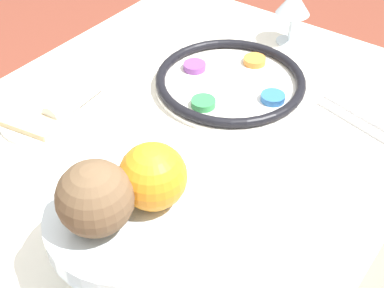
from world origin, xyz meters
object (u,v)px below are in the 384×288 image
at_px(fruit_stand, 130,225).
at_px(seder_plate, 232,82).
at_px(napkin_roll, 75,98).
at_px(orange_fruit, 153,176).
at_px(wine_glass, 294,4).
at_px(bread_plate, 40,117).
at_px(coconut, 95,198).

bearing_deg(fruit_stand, seder_plate, -163.94).
bearing_deg(seder_plate, napkin_roll, -42.15).
bearing_deg(fruit_stand, orange_fruit, 160.16).
height_order(seder_plate, wine_glass, wine_glass).
bearing_deg(wine_glass, napkin_roll, -24.76).
bearing_deg(fruit_stand, wine_glass, -169.59).
xyz_separation_m(fruit_stand, napkin_roll, (-0.23, -0.35, -0.07)).
bearing_deg(wine_glass, seder_plate, -1.02).
bearing_deg(napkin_roll, seder_plate, 137.85).
distance_m(wine_glass, bread_plate, 0.61).
bearing_deg(orange_fruit, wine_glass, -167.93).
bearing_deg(bread_plate, napkin_roll, 163.59).
bearing_deg(orange_fruit, bread_plate, -106.41).
height_order(fruit_stand, orange_fruit, orange_fruit).
xyz_separation_m(orange_fruit, napkin_roll, (-0.19, -0.37, -0.14)).
height_order(seder_plate, napkin_roll, napkin_roll).
height_order(seder_plate, fruit_stand, fruit_stand).
xyz_separation_m(wine_glass, napkin_roll, (0.48, -0.22, -0.08)).
xyz_separation_m(seder_plate, bread_plate, (0.32, -0.24, -0.01)).
xyz_separation_m(orange_fruit, coconut, (0.08, -0.03, 0.00)).
bearing_deg(bread_plate, fruit_stand, 67.98).
bearing_deg(coconut, bread_plate, -117.92).
xyz_separation_m(fruit_stand, coconut, (0.04, -0.02, 0.07)).
height_order(fruit_stand, coconut, coconut).
distance_m(wine_glass, coconut, 0.76).
relative_size(seder_plate, napkin_roll, 2.16).
height_order(seder_plate, coconut, coconut).
relative_size(seder_plate, orange_fruit, 3.43).
bearing_deg(coconut, wine_glass, -171.37).
xyz_separation_m(wine_glass, coconut, (0.75, 0.11, 0.07)).
distance_m(orange_fruit, bread_plate, 0.43).
xyz_separation_m(bread_plate, napkin_roll, (-0.07, 0.02, 0.01)).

